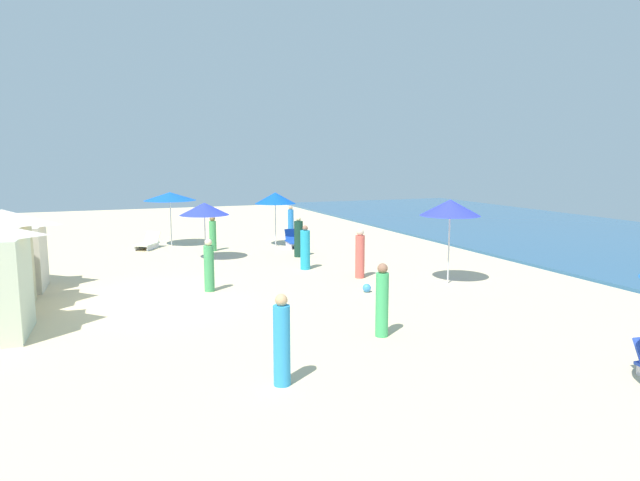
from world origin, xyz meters
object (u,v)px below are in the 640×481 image
object	(u,v)px
umbrella_1	(450,208)
beachgoer_2	(291,223)
umbrella_3	(170,196)
beachgoer_3	(360,254)
lounge_chair_3_0	(148,243)
beachgoer_5	(209,267)
beachgoer_7	(382,302)
cabana_0	(5,249)
umbrella_4	(275,198)
beachgoer_0	(305,249)
beachgoer_6	(282,342)
lounge_chair_4_0	(294,241)
beachgoer_1	(213,234)
beachgoer_4	(299,238)
beach_ball_0	(367,288)
umbrella_0	(204,209)

from	to	relation	value
umbrella_1	beachgoer_2	xyz separation A→B (m)	(-11.77, -1.45, -1.71)
umbrella_3	beachgoer_3	bearing A→B (deg)	28.00
lounge_chair_3_0	beachgoer_5	size ratio (longest dim) A/B	0.92
lounge_chair_3_0	beachgoer_7	world-z (taller)	beachgoer_7
umbrella_1	beachgoer_3	world-z (taller)	umbrella_1
cabana_0	beachgoer_5	size ratio (longest dim) A/B	1.55
umbrella_4	beachgoer_0	distance (m)	5.85
beachgoer_6	beachgoer_5	bearing A→B (deg)	-28.54
lounge_chair_3_0	beachgoer_3	world-z (taller)	beachgoer_3
lounge_chair_4_0	beachgoer_1	xyz separation A→B (m)	(-0.41, -3.62, 0.45)
beachgoer_7	beachgoer_4	bearing A→B (deg)	137.52
lounge_chair_4_0	lounge_chair_3_0	bearing A→B (deg)	165.94
cabana_0	beachgoer_2	distance (m)	14.12
lounge_chair_3_0	beach_ball_0	bearing A→B (deg)	-31.89
beachgoer_1	beachgoer_4	world-z (taller)	beachgoer_4
cabana_0	beachgoer_0	distance (m)	9.78
beachgoer_0	umbrella_4	bearing A→B (deg)	-12.97
beachgoer_1	beachgoer_3	bearing A→B (deg)	17.24
umbrella_0	lounge_chair_3_0	xyz separation A→B (m)	(-3.71, -1.91, -1.80)
beachgoer_1	beachgoer_2	xyz separation A→B (m)	(-2.49, 4.46, 0.03)
beachgoer_7	beach_ball_0	size ratio (longest dim) A/B	6.55
umbrella_0	beachgoer_3	distance (m)	6.99
umbrella_3	beachgoer_1	xyz separation A→B (m)	(2.10, 1.52, -1.56)
lounge_chair_4_0	beachgoer_4	size ratio (longest dim) A/B	0.75
umbrella_1	beachgoer_2	distance (m)	11.99
beach_ball_0	lounge_chair_4_0	bearing A→B (deg)	175.27
beachgoer_5	cabana_0	bearing A→B (deg)	49.29
lounge_chair_3_0	beachgoer_1	size ratio (longest dim) A/B	0.97
beachgoer_3	beachgoer_6	distance (m)	9.50
umbrella_3	umbrella_4	size ratio (longest dim) A/B	1.00
beachgoer_4	lounge_chair_3_0	bearing A→B (deg)	142.97
umbrella_3	beachgoer_0	distance (m)	8.56
lounge_chair_4_0	beachgoer_1	bearing A→B (deg)	177.45
lounge_chair_3_0	beachgoer_6	size ratio (longest dim) A/B	0.88
beachgoer_2	umbrella_1	bearing A→B (deg)	-4.79
beachgoer_4	beachgoer_5	world-z (taller)	beachgoer_4
umbrella_3	beachgoer_0	xyz separation A→B (m)	(7.48, 3.87, -1.55)
lounge_chair_3_0	beachgoer_5	xyz separation A→B (m)	(9.14, 1.02, 0.52)
beachgoer_5	beachgoer_0	bearing A→B (deg)	-79.81
umbrella_0	beachgoer_5	world-z (taller)	umbrella_0
umbrella_0	lounge_chair_3_0	world-z (taller)	umbrella_0
beachgoer_1	beach_ball_0	size ratio (longest dim) A/B	5.92
beachgoer_1	umbrella_4	bearing A→B (deg)	86.54
lounge_chair_4_0	beachgoer_4	distance (m)	2.51
umbrella_3	beach_ball_0	distance (m)	12.53
umbrella_0	umbrella_3	distance (m)	4.28
beachgoer_7	beach_ball_0	bearing A→B (deg)	125.02
umbrella_0	beachgoer_5	size ratio (longest dim) A/B	1.41
beachgoer_6	beach_ball_0	distance (m)	7.53
umbrella_3	beachgoer_6	distance (m)	17.50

